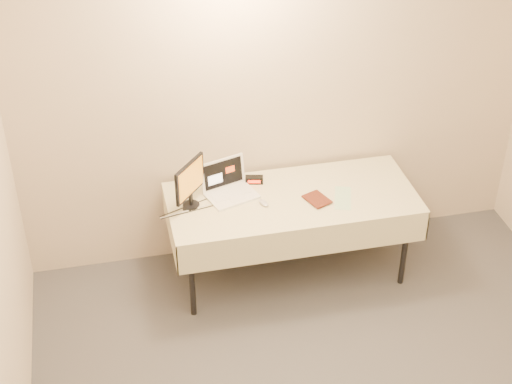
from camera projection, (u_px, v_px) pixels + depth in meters
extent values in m
cube|color=beige|center=(279.00, 96.00, 5.86)|extent=(4.00, 0.10, 2.70)
cylinder|color=black|center=(192.00, 278.00, 5.67)|extent=(0.04, 0.04, 0.69)
cylinder|color=black|center=(405.00, 247.00, 5.97)|extent=(0.04, 0.04, 0.69)
cylinder|color=black|center=(180.00, 230.00, 6.15)|extent=(0.04, 0.04, 0.69)
cylinder|color=black|center=(378.00, 204.00, 6.44)|extent=(0.04, 0.04, 0.69)
cube|color=gray|center=(292.00, 200.00, 5.85)|extent=(1.80, 0.75, 0.04)
cube|color=beige|center=(292.00, 197.00, 5.84)|extent=(1.86, 0.81, 0.01)
cube|color=beige|center=(306.00, 243.00, 5.59)|extent=(1.86, 0.01, 0.25)
cube|color=beige|center=(279.00, 183.00, 6.23)|extent=(1.86, 0.01, 0.25)
cube|color=beige|center=(170.00, 227.00, 5.74)|extent=(0.01, 0.81, 0.25)
cube|color=beige|center=(407.00, 196.00, 6.08)|extent=(0.01, 0.81, 0.25)
cube|color=white|center=(232.00, 196.00, 5.83)|extent=(0.42, 0.34, 0.02)
cube|color=white|center=(223.00, 173.00, 5.86)|extent=(0.35, 0.15, 0.23)
cube|color=black|center=(223.00, 173.00, 5.86)|extent=(0.31, 0.12, 0.20)
cylinder|color=black|center=(191.00, 205.00, 5.74)|extent=(0.18, 0.18, 0.01)
cube|color=black|center=(191.00, 199.00, 5.71)|extent=(0.03, 0.03, 0.09)
cube|color=black|center=(190.00, 179.00, 5.61)|extent=(0.25, 0.29, 0.27)
cube|color=orange|center=(190.00, 179.00, 5.61)|extent=(0.21, 0.25, 0.23)
imported|color=maroon|center=(310.00, 193.00, 5.71)|extent=(0.14, 0.07, 0.20)
cube|color=black|center=(254.00, 180.00, 5.98)|extent=(0.14, 0.08, 0.06)
cube|color=#FF2B0C|center=(254.00, 182.00, 5.96)|extent=(0.09, 0.02, 0.02)
ellipsoid|color=#BABABD|center=(264.00, 203.00, 5.75)|extent=(0.08, 0.11, 0.02)
cube|color=#B6E4B7|center=(343.00, 198.00, 5.82)|extent=(0.21, 0.33, 0.00)
cube|color=black|center=(187.00, 210.00, 5.69)|extent=(0.06, 0.04, 0.01)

